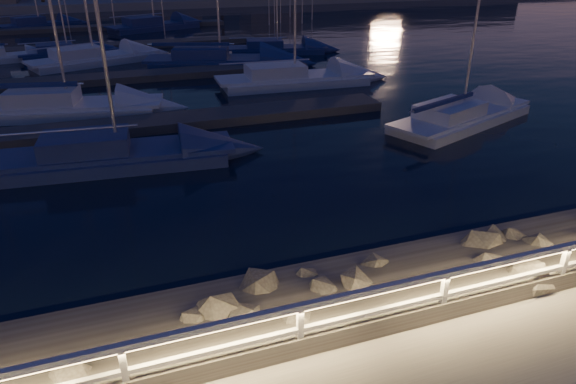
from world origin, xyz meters
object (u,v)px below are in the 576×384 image
sailboat_c (291,78)px  sailboat_g (91,58)px  sailboat_h (216,60)px  sailboat_l (275,48)px  sailboat_b (112,154)px  sailboat_n (38,24)px  sailboat_k (152,25)px  sailboat_j (65,52)px  guard_rail (241,331)px  sailboat_f (64,106)px  sailboat_d (459,115)px

sailboat_c → sailboat_g: bearing=139.5°
sailboat_c → sailboat_h: (-2.90, 6.81, 0.01)m
sailboat_c → sailboat_l: 10.56m
sailboat_b → sailboat_n: sailboat_b is taller
sailboat_k → sailboat_l: sailboat_k is taller
sailboat_j → sailboat_n: 17.89m
sailboat_g → sailboat_j: (-1.74, 3.25, -0.05)m
guard_rail → sailboat_n: bearing=97.9°
sailboat_c → sailboat_k: (-5.08, 26.38, 0.01)m
sailboat_b → sailboat_j: sailboat_b is taller
sailboat_n → sailboat_h: bearing=-85.8°
sailboat_l → sailboat_f: bearing=-126.9°
sailboat_g → sailboat_l: size_ratio=1.17×
sailboat_l → sailboat_n: 27.83m
sailboat_k → sailboat_l: bearing=-87.0°
sailboat_c → sailboat_h: bearing=116.0°
sailboat_c → sailboat_f: size_ratio=1.05×
guard_rail → sailboat_d: size_ratio=3.13×
sailboat_f → sailboat_l: bearing=51.5°
sailboat_f → sailboat_g: (1.29, 12.42, -0.02)m
sailboat_h → sailboat_f: bearing=-119.1°
guard_rail → sailboat_c: sailboat_c is taller
guard_rail → sailboat_g: size_ratio=2.96×
sailboat_c → sailboat_f: 12.41m
sailboat_f → sailboat_j: 15.67m
sailboat_c → sailboat_f: bearing=-167.7°
sailboat_b → sailboat_c: (10.35, 9.39, 0.00)m
sailboat_d → sailboat_f: size_ratio=0.96×
guard_rail → sailboat_k: 47.93m
sailboat_l → sailboat_j: bearing=-179.5°
sailboat_l → sailboat_g: bearing=-167.4°
sailboat_b → sailboat_g: (-0.61, 19.79, -0.01)m
sailboat_d → sailboat_h: sailboat_h is taller
sailboat_d → sailboat_l: (-2.32, 19.77, -0.02)m
sailboat_j → sailboat_l: bearing=-19.6°
sailboat_d → sailboat_j: sailboat_d is taller
sailboat_f → sailboat_h: sailboat_h is taller
sailboat_f → sailboat_k: bearing=87.3°
sailboat_g → sailboat_h: sailboat_h is taller
sailboat_d → sailboat_g: size_ratio=0.94×
sailboat_h → sailboat_l: size_ratio=1.33×
sailboat_d → sailboat_f: sailboat_f is taller
guard_rail → sailboat_l: size_ratio=3.46×
sailboat_k → sailboat_j: bearing=-142.9°
sailboat_h → sailboat_d: bearing=-47.4°
sailboat_g → sailboat_l: bearing=-21.3°
sailboat_c → sailboat_d: sailboat_c is taller
sailboat_n → sailboat_g: bearing=-100.5°
sailboat_d → sailboat_k: sailboat_k is taller
sailboat_b → sailboat_k: 36.15m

